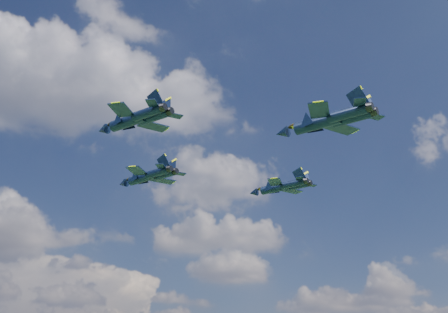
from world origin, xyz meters
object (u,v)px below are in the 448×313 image
(jet_right, at_px, (273,188))
(jet_slot, at_px, (314,124))
(jet_lead, at_px, (141,178))
(jet_left, at_px, (126,122))

(jet_right, xyz_separation_m, jet_slot, (0.54, -24.57, 2.32))
(jet_lead, distance_m, jet_right, 25.26)
(jet_slot, bearing_deg, jet_left, 133.88)
(jet_left, relative_size, jet_slot, 0.84)
(jet_right, bearing_deg, jet_slot, -134.70)
(jet_lead, xyz_separation_m, jet_right, (25.25, -0.09, -0.69))
(jet_lead, bearing_deg, jet_left, -139.67)
(jet_right, bearing_deg, jet_lead, 133.82)
(jet_right, bearing_deg, jet_left, 174.90)
(jet_lead, relative_size, jet_slot, 0.87)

